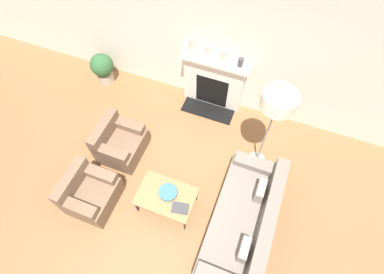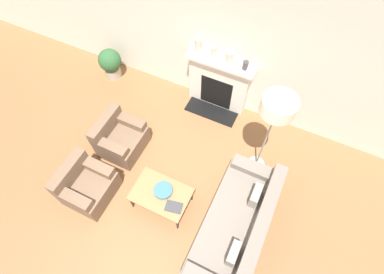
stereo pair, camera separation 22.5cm
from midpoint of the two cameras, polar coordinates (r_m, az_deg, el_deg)
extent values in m
plane|color=brown|center=(5.30, -8.39, -14.26)|extent=(18.00, 18.00, 0.00)
cube|color=silver|center=(5.52, 2.79, 17.75)|extent=(18.00, 0.06, 2.90)
cube|color=silver|center=(6.02, 3.06, 10.25)|extent=(1.19, 0.20, 1.12)
cube|color=black|center=(6.08, 2.73, 8.70)|extent=(0.65, 0.04, 0.73)
cube|color=black|center=(6.27, 1.98, 5.09)|extent=(1.07, 0.40, 0.02)
cube|color=silver|center=(5.58, 3.24, 14.10)|extent=(1.31, 0.28, 0.05)
cube|color=slate|center=(5.03, 7.94, -15.81)|extent=(0.89, 2.12, 0.41)
cube|color=slate|center=(4.70, 12.80, -15.79)|extent=(0.20, 2.12, 0.34)
cube|color=slate|center=(5.16, 11.33, -5.29)|extent=(0.82, 0.22, 0.14)
cube|color=gray|center=(4.89, 11.56, -10.03)|extent=(0.12, 0.32, 0.28)
cube|color=gray|center=(4.58, 8.36, -20.51)|extent=(0.12, 0.32, 0.28)
cube|color=brown|center=(5.43, -19.49, -10.60)|extent=(0.73, 0.80, 0.41)
cube|color=brown|center=(5.23, -23.23, -7.81)|extent=(0.18, 0.80, 0.34)
cube|color=brown|center=(5.13, -22.19, -12.31)|extent=(0.66, 0.18, 0.15)
cube|color=brown|center=(5.26, -18.65, -6.60)|extent=(0.66, 0.18, 0.15)
cube|color=brown|center=(5.73, -14.24, -1.78)|extent=(0.73, 0.80, 0.41)
cube|color=brown|center=(5.54, -17.57, 1.13)|extent=(0.18, 0.80, 0.34)
cube|color=brown|center=(5.38, -16.42, -2.90)|extent=(0.66, 0.18, 0.15)
cube|color=brown|center=(5.62, -13.35, 2.21)|extent=(0.66, 0.18, 0.15)
cube|color=olive|center=(4.95, -6.31, -11.17)|extent=(0.94, 0.63, 0.03)
cylinder|color=black|center=(5.18, -11.78, -12.89)|extent=(0.03, 0.03, 0.38)
cylinder|color=black|center=(4.99, -2.79, -16.47)|extent=(0.03, 0.03, 0.38)
cylinder|color=black|center=(5.34, -9.08, -7.78)|extent=(0.03, 0.03, 0.38)
cylinder|color=black|center=(5.15, -0.41, -10.98)|extent=(0.03, 0.03, 0.38)
cylinder|color=#38667A|center=(4.94, -5.89, -10.59)|extent=(0.11, 0.11, 0.02)
cylinder|color=#38667A|center=(4.91, -5.92, -10.45)|extent=(0.30, 0.30, 0.05)
cube|color=#38383D|center=(4.83, -3.63, -13.40)|extent=(0.30, 0.23, 0.02)
cylinder|color=gray|center=(5.74, 11.09, -4.25)|extent=(0.32, 0.32, 0.03)
cylinder|color=gray|center=(5.04, 12.64, 0.23)|extent=(0.03, 0.03, 1.64)
cylinder|color=silver|center=(4.32, 14.87, 6.67)|extent=(0.51, 0.51, 0.25)
cylinder|color=beige|center=(5.59, -1.20, 16.88)|extent=(0.12, 0.12, 0.33)
cylinder|color=beige|center=(5.53, 1.83, 15.93)|extent=(0.11, 0.11, 0.27)
cylinder|color=beige|center=(5.47, 4.87, 15.12)|extent=(0.15, 0.15, 0.27)
cylinder|color=#3D383D|center=(5.45, 8.03, 13.83)|extent=(0.10, 0.10, 0.16)
cylinder|color=#B2A899|center=(7.03, -17.03, 10.95)|extent=(0.34, 0.34, 0.25)
sphere|color=#2D5B33|center=(6.80, -17.77, 12.90)|extent=(0.49, 0.49, 0.49)
camera|label=1|loc=(0.11, -91.20, -1.90)|focal=28.00mm
camera|label=2|loc=(0.11, 88.80, 1.90)|focal=28.00mm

